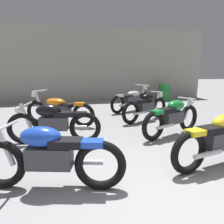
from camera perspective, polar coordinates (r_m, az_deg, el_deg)
ground_plane at (r=2.69m, az=14.91°, el=-23.78°), size 60.00×60.00×0.00m
back_wall at (r=10.66m, az=-7.23°, el=12.75°), size 12.67×0.24×3.60m
motorcycle_left_row_0 at (r=2.84m, az=-16.93°, el=-11.38°), size 1.93×0.67×0.88m
motorcycle_left_row_1 at (r=4.54m, az=-15.76°, el=-2.74°), size 1.96×0.55×0.88m
motorcycle_left_row_2 at (r=6.04m, az=-14.42°, el=0.72°), size 1.92×1.22×0.97m
motorcycle_right_row_0 at (r=3.78m, az=27.53°, el=-6.44°), size 1.95×0.66×0.88m
motorcycle_right_row_1 at (r=5.12m, az=16.36°, el=-1.20°), size 1.85×0.88×0.88m
motorcycle_right_row_2 at (r=6.45m, az=9.32°, el=1.66°), size 1.80×1.00×0.88m
motorcycle_right_row_3 at (r=7.93m, az=5.50°, el=3.51°), size 1.93×1.20×0.97m
oil_drum at (r=10.94m, az=14.17°, el=5.24°), size 0.59×0.59×0.85m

